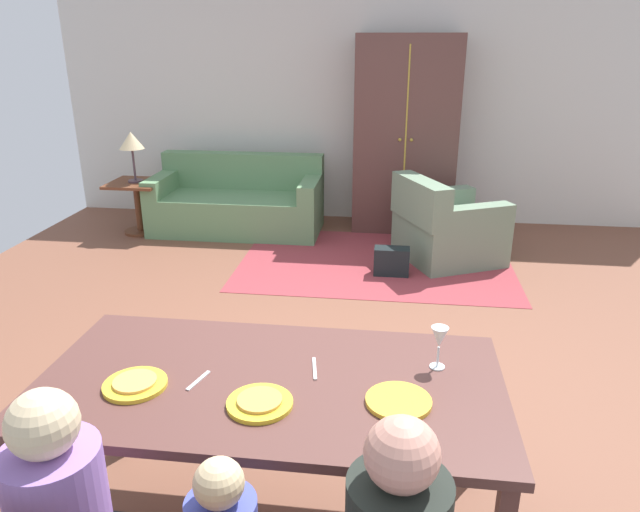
# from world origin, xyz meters

# --- Properties ---
(ground_plane) EXTENTS (7.10, 6.13, 0.02)m
(ground_plane) POSITION_xyz_m (0.00, 0.46, -0.01)
(ground_plane) COLOR brown
(back_wall) EXTENTS (7.10, 0.10, 2.70)m
(back_wall) POSITION_xyz_m (0.00, 3.58, 1.35)
(back_wall) COLOR silver
(back_wall) RESTS_ON ground_plane
(dining_table) EXTENTS (1.87, 0.95, 0.76)m
(dining_table) POSITION_xyz_m (-0.08, -1.34, 0.69)
(dining_table) COLOR #55322C
(dining_table) RESTS_ON ground_plane
(plate_near_man) EXTENTS (0.25, 0.25, 0.02)m
(plate_near_man) POSITION_xyz_m (-0.60, -1.46, 0.77)
(plate_near_man) COLOR yellow
(plate_near_man) RESTS_ON dining_table
(pizza_near_man) EXTENTS (0.17, 0.17, 0.01)m
(pizza_near_man) POSITION_xyz_m (-0.60, -1.46, 0.78)
(pizza_near_man) COLOR #E3A34C
(pizza_near_man) RESTS_ON plate_near_man
(plate_near_child) EXTENTS (0.25, 0.25, 0.02)m
(plate_near_child) POSITION_xyz_m (-0.08, -1.52, 0.77)
(plate_near_child) COLOR yellow
(plate_near_child) RESTS_ON dining_table
(pizza_near_child) EXTENTS (0.17, 0.17, 0.01)m
(pizza_near_child) POSITION_xyz_m (-0.08, -1.52, 0.78)
(pizza_near_child) COLOR gold
(pizza_near_child) RESTS_ON plate_near_child
(plate_near_woman) EXTENTS (0.25, 0.25, 0.02)m
(plate_near_woman) POSITION_xyz_m (0.43, -1.44, 0.77)
(plate_near_woman) COLOR yellow
(plate_near_woman) RESTS_ON dining_table
(wine_glass) EXTENTS (0.07, 0.07, 0.19)m
(wine_glass) POSITION_xyz_m (0.59, -1.16, 0.89)
(wine_glass) COLOR silver
(wine_glass) RESTS_ON dining_table
(fork) EXTENTS (0.06, 0.15, 0.01)m
(fork) POSITION_xyz_m (-0.36, -1.39, 0.76)
(fork) COLOR silver
(fork) RESTS_ON dining_table
(knife) EXTENTS (0.04, 0.17, 0.01)m
(knife) POSITION_xyz_m (0.09, -1.24, 0.76)
(knife) COLOR silver
(knife) RESTS_ON dining_table
(area_rug) EXTENTS (2.60, 1.80, 0.01)m
(area_rug) POSITION_xyz_m (0.23, 2.02, 0.00)
(area_rug) COLOR #93353C
(area_rug) RESTS_ON ground_plane
(couch) EXTENTS (1.86, 0.86, 0.82)m
(couch) POSITION_xyz_m (-1.35, 2.88, 0.30)
(couch) COLOR #5F8B5D
(couch) RESTS_ON ground_plane
(armchair) EXTENTS (1.14, 1.14, 0.82)m
(armchair) POSITION_xyz_m (0.89, 2.20, 0.32)
(armchair) COLOR slate
(armchair) RESTS_ON ground_plane
(armoire) EXTENTS (1.10, 0.59, 2.10)m
(armoire) POSITION_xyz_m (0.48, 3.19, 1.05)
(armoire) COLOR brown
(armoire) RESTS_ON ground_plane
(side_table) EXTENTS (0.56, 0.56, 0.58)m
(side_table) POSITION_xyz_m (-2.41, 2.62, 0.38)
(side_table) COLOR brown
(side_table) RESTS_ON ground_plane
(table_lamp) EXTENTS (0.26, 0.26, 0.54)m
(table_lamp) POSITION_xyz_m (-2.41, 2.62, 1.01)
(table_lamp) COLOR #4A3640
(table_lamp) RESTS_ON side_table
(handbag) EXTENTS (0.32, 0.16, 0.26)m
(handbag) POSITION_xyz_m (0.39, 1.72, 0.13)
(handbag) COLOR black
(handbag) RESTS_ON ground_plane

